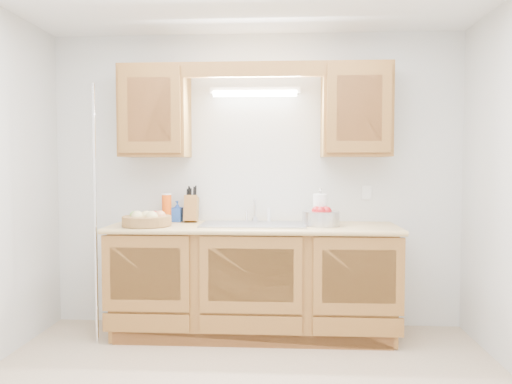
# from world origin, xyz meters

# --- Properties ---
(room) EXTENTS (3.52, 3.50, 2.50)m
(room) POSITION_xyz_m (0.00, 0.00, 1.25)
(room) COLOR #C5AB8E
(room) RESTS_ON ground
(base_cabinets) EXTENTS (2.20, 0.60, 0.86)m
(base_cabinets) POSITION_xyz_m (0.00, 1.20, 0.44)
(base_cabinets) COLOR olive
(base_cabinets) RESTS_ON ground
(countertop) EXTENTS (2.30, 0.63, 0.04)m
(countertop) POSITION_xyz_m (0.00, 1.19, 0.88)
(countertop) COLOR tan
(countertop) RESTS_ON base_cabinets
(upper_cabinet_left) EXTENTS (0.55, 0.33, 0.75)m
(upper_cabinet_left) POSITION_xyz_m (-0.83, 1.33, 1.83)
(upper_cabinet_left) COLOR olive
(upper_cabinet_left) RESTS_ON room
(upper_cabinet_right) EXTENTS (0.55, 0.33, 0.75)m
(upper_cabinet_right) POSITION_xyz_m (0.83, 1.33, 1.83)
(upper_cabinet_right) COLOR olive
(upper_cabinet_right) RESTS_ON room
(valance) EXTENTS (2.20, 0.05, 0.12)m
(valance) POSITION_xyz_m (0.00, 1.19, 2.14)
(valance) COLOR olive
(valance) RESTS_ON room
(fluorescent_fixture) EXTENTS (0.76, 0.08, 0.08)m
(fluorescent_fixture) POSITION_xyz_m (0.00, 1.42, 2.00)
(fluorescent_fixture) COLOR white
(fluorescent_fixture) RESTS_ON room
(sink) EXTENTS (0.84, 0.46, 0.36)m
(sink) POSITION_xyz_m (0.00, 1.21, 0.83)
(sink) COLOR #9E9EA3
(sink) RESTS_ON countertop
(wire_shelf_pole) EXTENTS (0.03, 0.03, 2.00)m
(wire_shelf_pole) POSITION_xyz_m (-1.20, 0.94, 1.00)
(wire_shelf_pole) COLOR silver
(wire_shelf_pole) RESTS_ON ground
(outlet_plate) EXTENTS (0.08, 0.01, 0.12)m
(outlet_plate) POSITION_xyz_m (0.95, 1.49, 1.15)
(outlet_plate) COLOR white
(outlet_plate) RESTS_ON room
(fruit_basket) EXTENTS (0.51, 0.51, 0.12)m
(fruit_basket) POSITION_xyz_m (-0.84, 1.07, 0.95)
(fruit_basket) COLOR olive
(fruit_basket) RESTS_ON countertop
(knife_block) EXTENTS (0.11, 0.18, 0.32)m
(knife_block) POSITION_xyz_m (-0.54, 1.38, 1.01)
(knife_block) COLOR olive
(knife_block) RESTS_ON countertop
(orange_canister) EXTENTS (0.09, 0.09, 0.24)m
(orange_canister) POSITION_xyz_m (-0.75, 1.36, 1.02)
(orange_canister) COLOR #ED510D
(orange_canister) RESTS_ON countertop
(soap_bottle) EXTENTS (0.09, 0.09, 0.18)m
(soap_bottle) POSITION_xyz_m (-0.66, 1.39, 0.99)
(soap_bottle) COLOR #214AA9
(soap_bottle) RESTS_ON countertop
(sponge) EXTENTS (0.11, 0.08, 0.02)m
(sponge) POSITION_xyz_m (0.54, 1.44, 0.91)
(sponge) COLOR #CC333F
(sponge) RESTS_ON countertop
(paper_towel) EXTENTS (0.14, 0.14, 0.30)m
(paper_towel) POSITION_xyz_m (0.54, 1.25, 1.02)
(paper_towel) COLOR silver
(paper_towel) RESTS_ON countertop
(apple_bowl) EXTENTS (0.35, 0.35, 0.15)m
(apple_bowl) POSITION_xyz_m (0.54, 1.19, 0.97)
(apple_bowl) COLOR silver
(apple_bowl) RESTS_ON countertop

